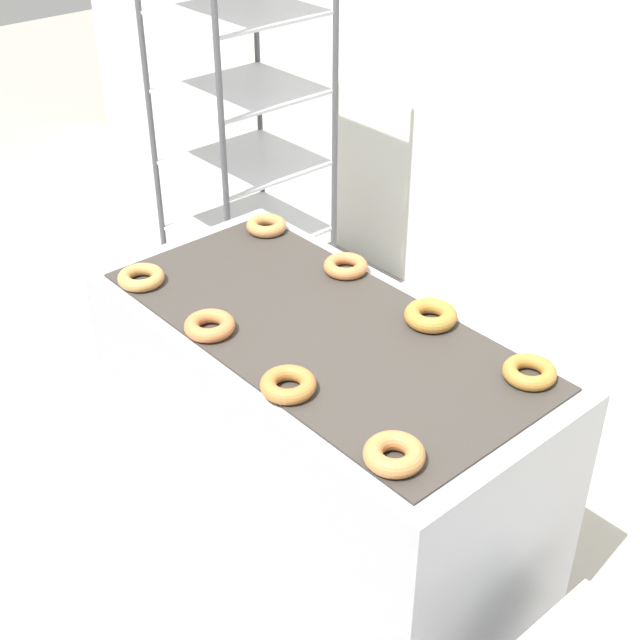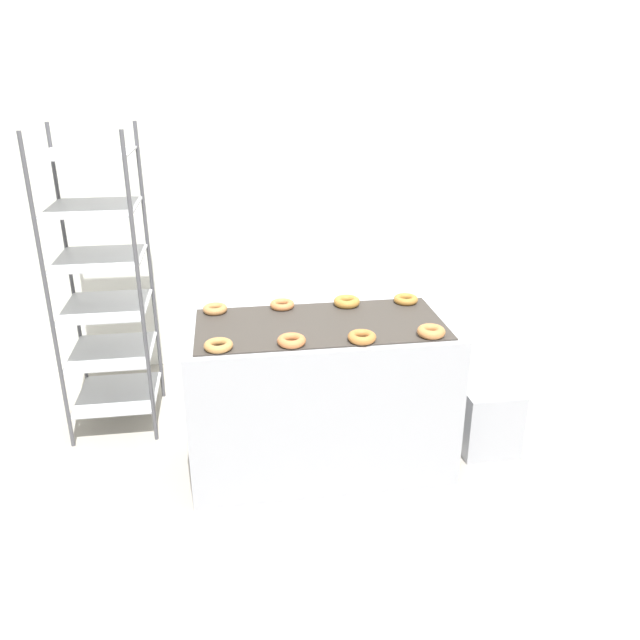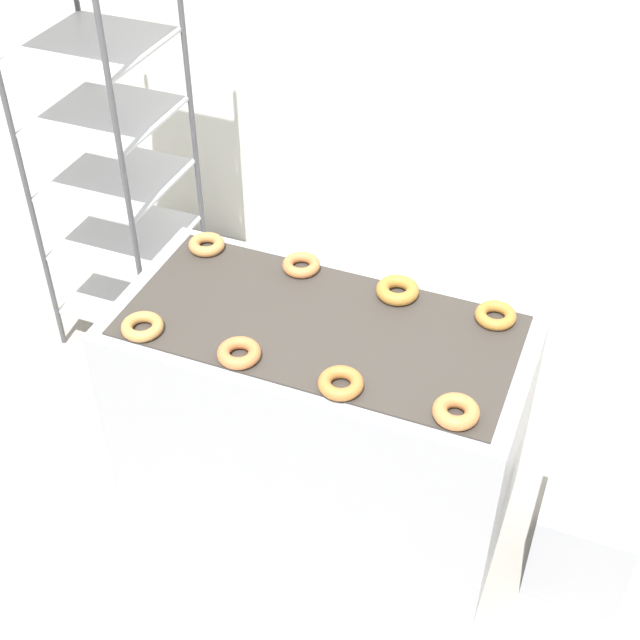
# 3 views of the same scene
# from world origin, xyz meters

# --- Properties ---
(ground_plane) EXTENTS (14.00, 14.00, 0.00)m
(ground_plane) POSITION_xyz_m (0.00, 0.00, 0.00)
(ground_plane) COLOR #9E998E
(wall_back) EXTENTS (8.00, 0.05, 2.80)m
(wall_back) POSITION_xyz_m (0.00, 2.12, 1.40)
(wall_back) COLOR silver
(wall_back) RESTS_ON ground_plane
(fryer_machine) EXTENTS (1.46, 0.72, 0.89)m
(fryer_machine) POSITION_xyz_m (0.00, 0.61, 0.44)
(fryer_machine) COLOR #A8AAB2
(fryer_machine) RESTS_ON ground_plane
(baking_rack_cart) EXTENTS (0.53, 0.59, 1.89)m
(baking_rack_cart) POSITION_xyz_m (-1.25, 1.28, 0.96)
(baking_rack_cart) COLOR #4C4C51
(baking_rack_cart) RESTS_ON ground_plane
(glaze_bin) EXTENTS (0.34, 0.37, 0.42)m
(glaze_bin) POSITION_xyz_m (1.03, 0.62, 0.21)
(glaze_bin) COLOR #A8AAB2
(glaze_bin) RESTS_ON ground_plane
(donut_near_left) EXTENTS (0.15, 0.15, 0.04)m
(donut_near_left) POSITION_xyz_m (-0.55, 0.35, 0.91)
(donut_near_left) COLOR #B58044
(donut_near_left) RESTS_ON fryer_machine
(donut_near_midleft) EXTENTS (0.15, 0.15, 0.04)m
(donut_near_midleft) POSITION_xyz_m (-0.18, 0.35, 0.91)
(donut_near_midleft) COLOR #BE703D
(donut_near_midleft) RESTS_ON fryer_machine
(donut_near_midright) EXTENTS (0.15, 0.15, 0.04)m
(donut_near_midright) POSITION_xyz_m (0.18, 0.34, 0.91)
(donut_near_midright) COLOR #B06F34
(donut_near_midright) RESTS_ON fryer_machine
(donut_near_right) EXTENTS (0.15, 0.15, 0.05)m
(donut_near_right) POSITION_xyz_m (0.55, 0.36, 0.91)
(donut_near_right) COLOR #BA7740
(donut_near_right) RESTS_ON fryer_machine
(donut_far_left) EXTENTS (0.14, 0.14, 0.04)m
(donut_far_left) POSITION_xyz_m (-0.57, 0.86, 0.91)
(donut_far_left) COLOR #B57B44
(donut_far_left) RESTS_ON fryer_machine
(donut_far_midleft) EXTENTS (0.14, 0.14, 0.04)m
(donut_far_midleft) POSITION_xyz_m (-0.18, 0.88, 0.91)
(donut_far_midleft) COLOR #BD7340
(donut_far_midleft) RESTS_ON fryer_machine
(donut_far_midright) EXTENTS (0.15, 0.15, 0.05)m
(donut_far_midright) POSITION_xyz_m (0.20, 0.86, 0.91)
(donut_far_midright) COLOR #AC7731
(donut_far_midright) RESTS_ON fryer_machine
(donut_far_right) EXTENTS (0.14, 0.14, 0.04)m
(donut_far_right) POSITION_xyz_m (0.55, 0.86, 0.91)
(donut_far_right) COLOR #AD7531
(donut_far_right) RESTS_ON fryer_machine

